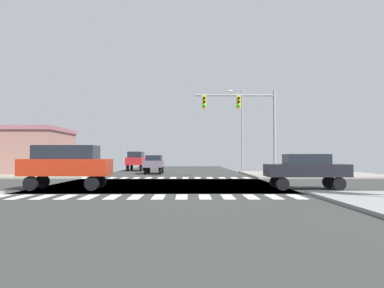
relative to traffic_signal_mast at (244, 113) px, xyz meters
The scene contains 11 objects.
ground 10.83m from the traffic_signal_mast, 130.29° to the right, with size 90.00×90.00×0.05m.
sidewalk_corner_ne 9.90m from the traffic_signal_mast, 34.85° to the left, with size 12.00×12.00×0.14m.
sidewalk_corner_nw 20.38m from the traffic_signal_mast, 165.88° to the left, with size 12.00×12.00×0.14m.
crosswalk_near 16.69m from the traffic_signal_mast, 113.66° to the right, with size 13.50×2.00×0.01m.
crosswalk_far 8.26m from the traffic_signal_mast, behind, with size 13.50×2.00×0.01m.
traffic_signal_mast is the anchor object (origin of this frame).
street_lamp 12.48m from the traffic_signal_mast, 83.97° to the left, with size 1.78×0.32×9.45m.
suv_nearside_1 15.89m from the traffic_signal_mast, 136.02° to the right, with size 4.60×1.96×2.34m.
sedan_farside_1 11.87m from the traffic_signal_mast, 136.81° to the left, with size 1.80×4.30×1.88m.
sedan_crossing_2 11.61m from the traffic_signal_mast, 80.72° to the right, with size 4.30×1.80×1.88m.
suv_leading_2 19.78m from the traffic_signal_mast, 124.92° to the left, with size 1.96×4.60×2.34m.
Camera 1 is at (1.58, -23.82, 1.75)m, focal length 35.56 mm.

